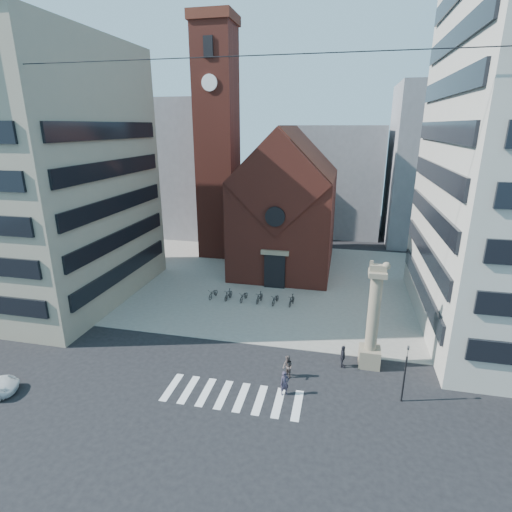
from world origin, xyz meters
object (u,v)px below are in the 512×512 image
Objects in this scene: traffic_light at (405,372)px; pedestrian_2 at (343,357)px; pedestrian_0 at (285,383)px; lion_column at (373,326)px; scooter_0 at (213,293)px; pedestrian_1 at (288,367)px.

traffic_light is 5.37m from pedestrian_2.
traffic_light is at bearing -25.54° from pedestrian_0.
lion_column is at bearing 7.30° from pedestrian_0.
pedestrian_0 is 17.69m from scooter_0.
pedestrian_2 is at bearing 141.06° from traffic_light.
pedestrian_2 is (3.90, 4.29, 0.02)m from pedestrian_0.
pedestrian_0 is 0.98× the size of pedestrian_2.
traffic_light is 8.12m from pedestrian_0.
scooter_0 is at bearing 143.09° from traffic_light.
scooter_0 is at bearing 149.26° from lion_column.
pedestrian_2 is 17.32m from scooter_0.
pedestrian_2 is at bearing 14.86° from pedestrian_0.
traffic_light is at bearing -27.61° from scooter_0.
traffic_light is at bearing -130.66° from pedestrian_2.
pedestrian_1 is at bearing 118.21° from pedestrian_2.
pedestrian_2 is (-2.05, -0.73, -2.53)m from lion_column.
lion_column reaches higher than scooter_0.
pedestrian_0 is 2.00m from pedestrian_1.
traffic_light is 2.38× the size of pedestrian_0.
pedestrian_1 is at bearing -153.37° from lion_column.
pedestrian_0 is 1.01× the size of pedestrian_1.
traffic_light is at bearing -63.54° from lion_column.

